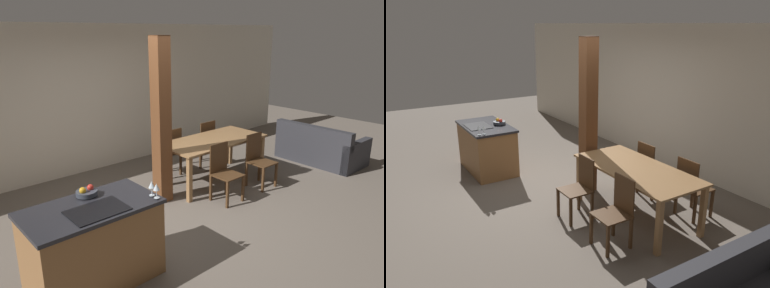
# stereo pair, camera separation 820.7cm
# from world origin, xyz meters

# --- Properties ---
(ground_plane) EXTENTS (16.00, 16.00, 0.00)m
(ground_plane) POSITION_xyz_m (0.00, 0.00, 0.00)
(ground_plane) COLOR #665B51
(wall_back) EXTENTS (11.20, 0.08, 2.70)m
(wall_back) POSITION_xyz_m (0.00, 2.58, 1.35)
(wall_back) COLOR silver
(wall_back) RESTS_ON ground_plane
(kitchen_island) EXTENTS (1.34, 0.77, 0.90)m
(kitchen_island) POSITION_xyz_m (-1.45, -0.55, 0.45)
(kitchen_island) COLOR olive
(kitchen_island) RESTS_ON ground_plane
(fruit_bowl) EXTENTS (0.23, 0.23, 0.11)m
(fruit_bowl) POSITION_xyz_m (-1.36, -0.31, 0.93)
(fruit_bowl) COLOR #383D47
(fruit_bowl) RESTS_ON kitchen_island
(wine_glass_near) EXTENTS (0.07, 0.07, 0.16)m
(wine_glass_near) POSITION_xyz_m (-0.85, -0.86, 1.02)
(wine_glass_near) COLOR silver
(wine_glass_near) RESTS_ON kitchen_island
(wine_glass_middle) EXTENTS (0.07, 0.07, 0.16)m
(wine_glass_middle) POSITION_xyz_m (-0.85, -0.78, 1.02)
(wine_glass_middle) COLOR silver
(wine_glass_middle) RESTS_ON kitchen_island
(dining_table) EXTENTS (1.90, 0.90, 0.76)m
(dining_table) POSITION_xyz_m (1.47, 0.62, 0.67)
(dining_table) COLOR olive
(dining_table) RESTS_ON ground_plane
(dining_chair_near_left) EXTENTS (0.40, 0.40, 0.90)m
(dining_chair_near_left) POSITION_xyz_m (1.04, -0.05, 0.47)
(dining_chair_near_left) COLOR #472D19
(dining_chair_near_left) RESTS_ON ground_plane
(dining_chair_near_right) EXTENTS (0.40, 0.40, 0.90)m
(dining_chair_near_right) POSITION_xyz_m (1.90, -0.05, 0.47)
(dining_chair_near_right) COLOR #472D19
(dining_chair_near_right) RESTS_ON ground_plane
(dining_chair_far_left) EXTENTS (0.40, 0.40, 0.90)m
(dining_chair_far_left) POSITION_xyz_m (1.04, 1.30, 0.47)
(dining_chair_far_left) COLOR #472D19
(dining_chair_far_left) RESTS_ON ground_plane
(dining_chair_far_right) EXTENTS (0.40, 0.40, 0.90)m
(dining_chair_far_right) POSITION_xyz_m (1.90, 1.30, 0.47)
(dining_chair_far_right) COLOR #472D19
(dining_chair_far_right) RESTS_ON ground_plane
(timber_post) EXTENTS (0.22, 0.22, 2.51)m
(timber_post) POSITION_xyz_m (0.32, 0.57, 1.26)
(timber_post) COLOR brown
(timber_post) RESTS_ON ground_plane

